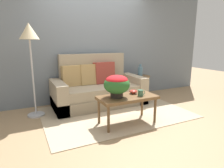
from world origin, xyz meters
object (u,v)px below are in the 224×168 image
Objects in this scene: side_table at (141,82)px; snack_bowl at (133,92)px; couch at (98,89)px; coffee_mug at (141,93)px; table_vase at (140,71)px; coffee_table at (127,99)px; floor_lamp at (30,40)px; potted_plant at (117,84)px.

side_table is 1.55m from snack_bowl.
couch is 14.32× the size of coffee_mug.
table_vase is at bearing 5.53° from couch.
coffee_table is 7.14× the size of coffee_mug.
floor_lamp is at bearing 142.25° from coffee_table.
coffee_table is 6.97× the size of snack_bowl.
coffee_table is at bearing -87.07° from couch.
snack_bowl is at bearing 27.26° from coffee_table.
potted_plant is at bearing 165.74° from coffee_mug.
table_vase is (1.32, 1.28, -0.05)m from potted_plant.
couch is 1.13m from snack_bowl.
potted_plant is (-1.34, -1.26, 0.33)m from side_table.
table_vase is (1.13, 1.29, 0.23)m from coffee_table.
potted_plant is 1.84m from table_vase.
potted_plant is at bearing 176.22° from coffee_table.
couch is at bearing 101.86° from snack_bowl.
floor_lamp reaches higher than coffee_table.
snack_bowl is (1.53, -0.97, -0.87)m from floor_lamp.
coffee_mug is 0.47× the size of table_vase.
floor_lamp is at bearing 138.28° from potted_plant.
table_vase is (-0.02, 0.02, 0.28)m from side_table.
coffee_table is at bearing -37.75° from floor_lamp.
potted_plant is (-0.13, -1.17, 0.36)m from couch.
potted_plant is (1.17, -1.04, -0.69)m from floor_lamp.
coffee_mug is 0.98× the size of snack_bowl.
couch reaches higher than snack_bowl.
table_vase is at bearing 44.12° from potted_plant.
table_vase is at bearing 139.74° from side_table.
snack_bowl reaches higher than side_table.
couch is 1.31m from coffee_mug.
coffee_mug reaches higher than coffee_table.
side_table is at bearing -40.26° from table_vase.
couch is 6.74× the size of table_vase.
coffee_table is (0.06, -1.18, 0.09)m from couch.
potted_plant is at bearing -168.41° from snack_bowl.
potted_plant is 3.00× the size of snack_bowl.
side_table reaches higher than coffee_table.
coffee_mug is (0.40, -0.10, -0.17)m from potted_plant.
floor_lamp is 1.71m from potted_plant.
floor_lamp reaches higher than snack_bowl.
couch is 1.18m from coffee_table.
coffee_table is 0.24m from coffee_mug.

